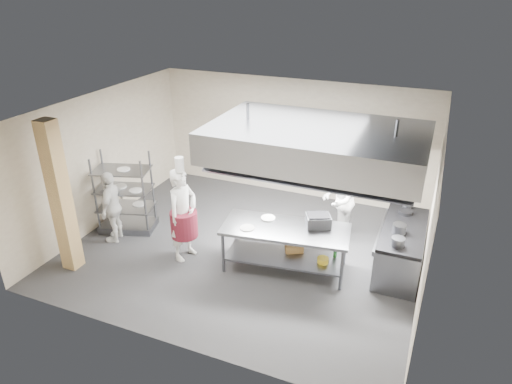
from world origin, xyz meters
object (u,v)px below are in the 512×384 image
at_px(cooking_range, 401,249).
at_px(chef_plating, 112,207).
at_px(chef_head, 183,215).
at_px(griddle, 318,221).
at_px(stockpot, 399,228).
at_px(island, 285,248).
at_px(pass_rack, 124,193).
at_px(chef_line, 338,199).

distance_m(cooking_range, chef_plating, 5.98).
xyz_separation_m(chef_head, griddle, (2.55, 0.67, 0.06)).
relative_size(cooking_range, stockpot, 7.90).
relative_size(island, cooking_range, 1.20).
height_order(cooking_range, griddle, griddle).
bearing_deg(chef_head, pass_rack, 86.99).
bearing_deg(cooking_range, chef_head, -163.07).
bearing_deg(island, griddle, 20.92).
height_order(island, pass_rack, pass_rack).
distance_m(chef_line, chef_plating, 4.79).
relative_size(cooking_range, chef_head, 1.04).
bearing_deg(cooking_range, island, -157.18).
xyz_separation_m(island, chef_plating, (-3.76, -0.36, 0.34)).
xyz_separation_m(island, pass_rack, (-3.80, 0.13, 0.44)).
bearing_deg(griddle, chef_head, 169.47).
bearing_deg(island, chef_line, 58.97).
distance_m(island, stockpot, 2.17).
distance_m(pass_rack, cooking_range, 5.95).
bearing_deg(chef_plating, island, 80.66).
distance_m(cooking_range, griddle, 1.75).
distance_m(griddle, stockpot, 1.50).
relative_size(chef_head, chef_line, 1.01).
xyz_separation_m(chef_head, chef_line, (2.66, 1.89, -0.01)).
xyz_separation_m(chef_plating, griddle, (4.30, 0.66, 0.23)).
height_order(pass_rack, griddle, pass_rack).
height_order(island, griddle, griddle).
xyz_separation_m(cooking_range, griddle, (-1.54, -0.58, 0.60)).
relative_size(island, stockpot, 9.49).
height_order(chef_line, stockpot, chef_line).
height_order(pass_rack, chef_line, chef_line).
xyz_separation_m(island, cooking_range, (2.08, 0.88, -0.04)).
relative_size(chef_line, griddle, 4.16).
height_order(pass_rack, stockpot, pass_rack).
bearing_deg(chef_line, stockpot, 54.01).
bearing_deg(island, stockpot, 10.16).
bearing_deg(island, chef_head, -177.44).
xyz_separation_m(island, stockpot, (2.00, 0.65, 0.53)).
distance_m(chef_plating, griddle, 4.36).
height_order(chef_line, griddle, chef_line).
distance_m(cooking_range, chef_head, 4.31).
bearing_deg(cooking_range, chef_line, 155.95).
height_order(pass_rack, chef_plating, pass_rack).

